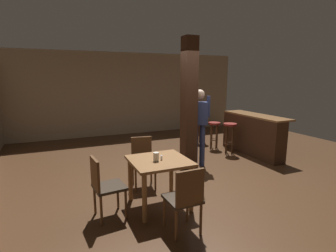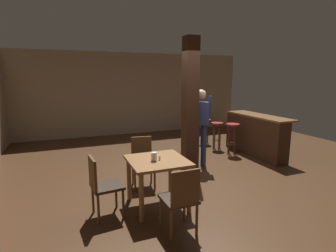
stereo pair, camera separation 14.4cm
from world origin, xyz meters
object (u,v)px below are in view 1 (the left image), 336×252
at_px(bar_stool_far, 202,125).
at_px(chair_south, 185,197).
at_px(dining_table, 159,168).
at_px(chair_north, 143,159).
at_px(bar_stool_near, 230,131).
at_px(salt_shaker, 161,158).
at_px(standing_person, 199,122).
at_px(napkin_cup, 156,157).
at_px(chair_west, 104,184).
at_px(bar_counter, 252,134).
at_px(bar_stool_mid, 214,129).

bearing_deg(bar_stool_far, chair_south, -123.12).
xyz_separation_m(dining_table, chair_north, (0.01, 0.84, -0.11)).
relative_size(chair_south, bar_stool_near, 1.11).
xyz_separation_m(salt_shaker, standing_person, (1.48, 1.42, 0.22)).
relative_size(dining_table, salt_shaker, 12.40).
height_order(dining_table, chair_north, chair_north).
distance_m(napkin_cup, standing_person, 2.13).
bearing_deg(chair_north, bar_stool_far, 41.64).
height_order(chair_south, bar_stool_far, chair_south).
bearing_deg(bar_stool_near, chair_west, -151.64).
bearing_deg(napkin_cup, bar_counter, 27.13).
distance_m(chair_west, bar_counter, 4.41).
bearing_deg(bar_stool_far, bar_counter, -68.63).
xyz_separation_m(salt_shaker, bar_stool_near, (2.70, 1.93, -0.19)).
height_order(salt_shaker, standing_person, standing_person).
bearing_deg(dining_table, napkin_cup, -148.13).
relative_size(dining_table, chair_west, 0.98).
xyz_separation_m(bar_stool_near, bar_stool_mid, (-0.09, 0.59, -0.05)).
bearing_deg(napkin_cup, chair_north, 85.21).
bearing_deg(standing_person, bar_counter, 8.50).
bearing_deg(chair_south, chair_north, 90.36).
xyz_separation_m(chair_west, salt_shaker, (0.87, -0.00, 0.28)).
distance_m(dining_table, bar_stool_near, 3.32).
bearing_deg(salt_shaker, bar_stool_mid, 43.97).
bearing_deg(bar_stool_mid, chair_west, -144.12).
height_order(napkin_cup, bar_stool_far, napkin_cup).
height_order(chair_north, bar_stool_near, chair_north).
bearing_deg(bar_stool_mid, salt_shaker, -136.03).
xyz_separation_m(bar_counter, bar_stool_far, (-0.60, 1.53, 0.03)).
bearing_deg(salt_shaker, chair_south, -90.55).
bearing_deg(chair_west, chair_south, -43.23).
bearing_deg(chair_west, bar_counter, 22.30).
bearing_deg(dining_table, salt_shaker, -47.24).
relative_size(chair_west, bar_counter, 0.45).
distance_m(bar_stool_near, bar_stool_far, 1.28).
distance_m(chair_south, salt_shaker, 0.86).
height_order(chair_north, standing_person, standing_person).
relative_size(chair_north, bar_stool_near, 1.11).
distance_m(bar_counter, bar_stool_far, 1.64).
relative_size(chair_west, bar_stool_far, 1.22).
xyz_separation_m(chair_north, standing_person, (1.50, 0.55, 0.50)).
height_order(chair_south, napkin_cup, chair_south).
relative_size(dining_table, chair_south, 0.98).
distance_m(chair_north, bar_stool_mid, 3.11).
relative_size(napkin_cup, bar_counter, 0.07).
xyz_separation_m(chair_south, bar_stool_mid, (2.62, 3.33, 0.04)).
xyz_separation_m(napkin_cup, standing_person, (1.57, 1.43, 0.19)).
bearing_deg(salt_shaker, chair_north, 91.22).
height_order(salt_shaker, bar_stool_near, salt_shaker).
bearing_deg(salt_shaker, chair_west, 179.97).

